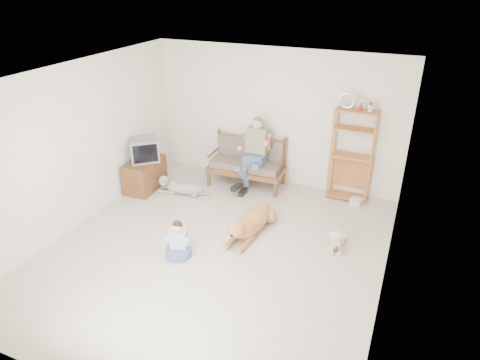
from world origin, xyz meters
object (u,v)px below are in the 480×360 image
at_px(etagere, 352,155).
at_px(golden_retriever, 250,223).
at_px(tv_stand, 145,174).
at_px(loveseat, 248,162).

distance_m(etagere, golden_retriever, 2.36).
height_order(etagere, tv_stand, etagere).
bearing_deg(loveseat, golden_retriever, -69.32).
bearing_deg(tv_stand, golden_retriever, -18.82).
relative_size(etagere, tv_stand, 2.21).
bearing_deg(golden_retriever, loveseat, 119.06).
xyz_separation_m(loveseat, golden_retriever, (0.75, -1.71, -0.29)).
distance_m(loveseat, etagere, 2.04).
height_order(etagere, golden_retriever, etagere).
height_order(loveseat, tv_stand, loveseat).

